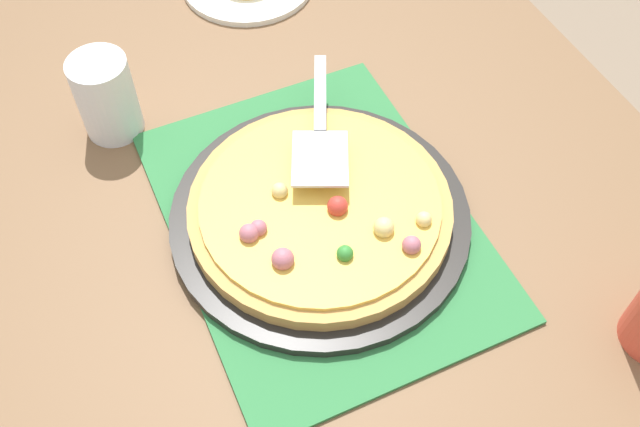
{
  "coord_description": "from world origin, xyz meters",
  "views": [
    {
      "loc": [
        0.49,
        -0.22,
        1.51
      ],
      "look_at": [
        0.0,
        0.0,
        0.77
      ],
      "focal_mm": 40.59,
      "sensor_mm": 36.0,
      "label": 1
    }
  ],
  "objects_px": {
    "pizza": "(320,208)",
    "pizza_server": "(320,130)",
    "cup_near": "(106,97)",
    "pizza_pan": "(320,217)"
  },
  "relations": [
    {
      "from": "pizza",
      "to": "cup_near",
      "type": "relative_size",
      "value": 2.75
    },
    {
      "from": "pizza_pan",
      "to": "pizza_server",
      "type": "height_order",
      "value": "pizza_server"
    },
    {
      "from": "cup_near",
      "to": "pizza",
      "type": "bearing_deg",
      "value": 35.49
    },
    {
      "from": "pizza",
      "to": "pizza_server",
      "type": "height_order",
      "value": "pizza_server"
    },
    {
      "from": "pizza",
      "to": "cup_near",
      "type": "height_order",
      "value": "cup_near"
    },
    {
      "from": "pizza",
      "to": "pizza_pan",
      "type": "bearing_deg",
      "value": 166.19
    },
    {
      "from": "pizza",
      "to": "cup_near",
      "type": "distance_m",
      "value": 0.34
    },
    {
      "from": "pizza_pan",
      "to": "pizza",
      "type": "relative_size",
      "value": 1.15
    },
    {
      "from": "pizza",
      "to": "pizza_server",
      "type": "xyz_separation_m",
      "value": [
        -0.09,
        0.04,
        0.03
      ]
    },
    {
      "from": "pizza_server",
      "to": "pizza",
      "type": "bearing_deg",
      "value": -24.27
    }
  ]
}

